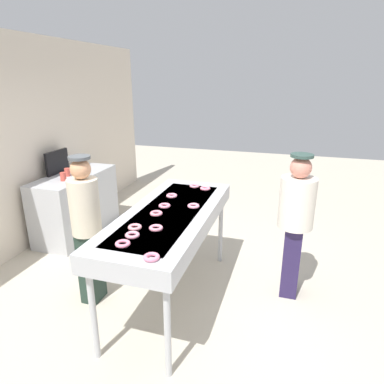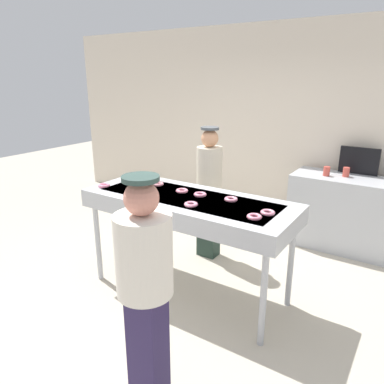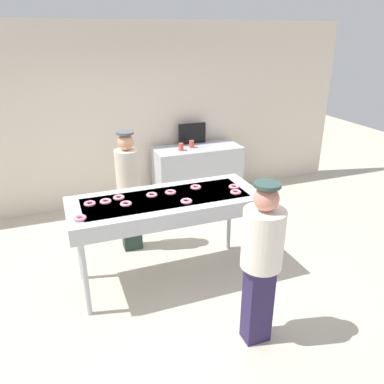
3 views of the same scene
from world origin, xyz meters
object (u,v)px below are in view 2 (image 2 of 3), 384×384
(strawberry_donut_1, at_px, (144,183))
(strawberry_donut_9, at_px, (254,217))
(strawberry_donut_5, at_px, (268,213))
(strawberry_donut_3, at_px, (150,189))
(strawberry_donut_7, at_px, (231,199))
(strawberry_donut_8, at_px, (182,191))
(menu_display, at_px, (359,161))
(strawberry_donut_6, at_px, (191,204))
(strawberry_donut_0, at_px, (104,185))
(customer_waiting, at_px, (145,278))
(paper_cup_1, at_px, (346,172))
(paper_cup_0, at_px, (327,171))
(strawberry_donut_4, at_px, (133,181))
(strawberry_donut_10, at_px, (200,195))
(strawberry_donut_2, at_px, (158,184))
(prep_counter, at_px, (348,214))
(worker_baker, at_px, (209,188))
(fryer_conveyor, at_px, (188,206))

(strawberry_donut_1, height_order, strawberry_donut_9, same)
(strawberry_donut_5, xyz_separation_m, strawberry_donut_9, (-0.05, -0.15, 0.00))
(strawberry_donut_3, bearing_deg, strawberry_donut_7, 11.15)
(strawberry_donut_8, xyz_separation_m, menu_display, (1.28, 2.14, 0.06))
(strawberry_donut_6, bearing_deg, strawberry_donut_3, 165.42)
(menu_display, bearing_deg, strawberry_donut_9, -99.06)
(strawberry_donut_0, height_order, customer_waiting, customer_waiting)
(paper_cup_1, relative_size, menu_display, 0.25)
(strawberry_donut_9, bearing_deg, paper_cup_0, 88.07)
(strawberry_donut_4, xyz_separation_m, strawberry_donut_10, (0.88, -0.01, 0.00))
(strawberry_donut_2, distance_m, menu_display, 2.65)
(strawberry_donut_7, bearing_deg, paper_cup_1, 70.77)
(strawberry_donut_9, distance_m, paper_cup_0, 2.07)
(strawberry_donut_8, bearing_deg, strawberry_donut_3, -157.44)
(strawberry_donut_3, height_order, strawberry_donut_6, same)
(strawberry_donut_2, relative_size, customer_waiting, 0.08)
(strawberry_donut_4, height_order, strawberry_donut_10, same)
(strawberry_donut_8, bearing_deg, strawberry_donut_0, -159.47)
(strawberry_donut_3, bearing_deg, prep_counter, 51.65)
(strawberry_donut_10, xyz_separation_m, prep_counter, (1.07, 1.89, -0.58))
(worker_baker, bearing_deg, fryer_conveyor, 109.69)
(strawberry_donut_5, xyz_separation_m, customer_waiting, (-0.33, -1.21, -0.13))
(strawberry_donut_2, height_order, strawberry_donut_4, same)
(strawberry_donut_5, xyz_separation_m, strawberry_donut_10, (-0.74, 0.10, 0.00))
(strawberry_donut_0, relative_size, paper_cup_0, 1.05)
(paper_cup_0, distance_m, menu_display, 0.47)
(paper_cup_0, bearing_deg, paper_cup_1, 23.18)
(strawberry_donut_7, height_order, strawberry_donut_9, same)
(fryer_conveyor, xyz_separation_m, strawberry_donut_4, (-0.80, 0.10, 0.11))
(strawberry_donut_3, bearing_deg, menu_display, 54.91)
(strawberry_donut_4, xyz_separation_m, strawberry_donut_7, (1.20, 0.03, 0.00))
(paper_cup_1, bearing_deg, strawberry_donut_4, -134.28)
(strawberry_donut_8, xyz_separation_m, paper_cup_1, (1.19, 1.91, -0.05))
(strawberry_donut_4, bearing_deg, strawberry_donut_9, -9.59)
(fryer_conveyor, xyz_separation_m, strawberry_donut_2, (-0.48, 0.14, 0.11))
(strawberry_donut_5, height_order, strawberry_donut_10, same)
(strawberry_donut_4, height_order, strawberry_donut_6, same)
(strawberry_donut_5, height_order, worker_baker, worker_baker)
(strawberry_donut_6, height_order, menu_display, menu_display)
(strawberry_donut_6, bearing_deg, worker_baker, 112.11)
(strawberry_donut_5, height_order, customer_waiting, customer_waiting)
(strawberry_donut_3, distance_m, paper_cup_0, 2.33)
(strawberry_donut_1, height_order, strawberry_donut_6, same)
(strawberry_donut_6, height_order, strawberry_donut_10, same)
(strawberry_donut_0, distance_m, strawberry_donut_3, 0.51)
(customer_waiting, bearing_deg, strawberry_donut_10, 107.20)
(paper_cup_0, bearing_deg, prep_counter, 12.99)
(strawberry_donut_0, distance_m, strawberry_donut_8, 0.85)
(strawberry_donut_4, height_order, customer_waiting, customer_waiting)
(strawberry_donut_2, height_order, strawberry_donut_9, same)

